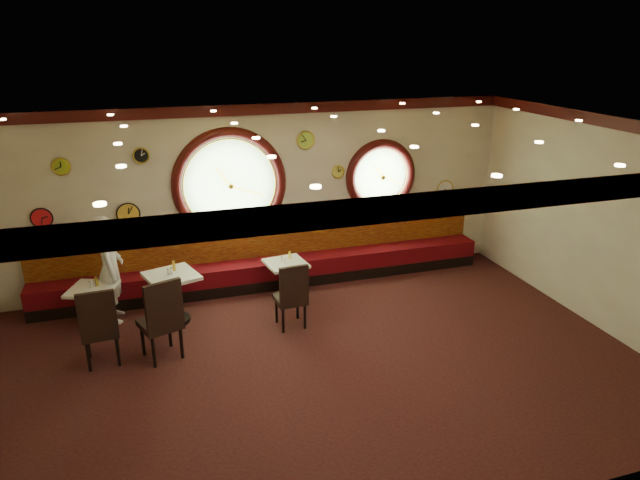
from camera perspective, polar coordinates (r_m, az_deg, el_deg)
The scene contains 41 objects.
floor at distance 8.07m, azimuth -0.55°, elevation -12.20°, with size 9.00×6.00×0.00m, color black.
ceiling at distance 6.91m, azimuth -0.63°, elevation 10.86°, with size 9.00×6.00×0.02m, color gold.
wall_back at distance 10.10m, azimuth -5.57°, elevation 4.41°, with size 9.00×0.02×3.20m, color beige.
wall_front at distance 4.87m, azimuth 10.08°, elevation -14.02°, with size 9.00×0.02×3.20m, color beige.
wall_right at distance 9.59m, azimuth 26.10°, elevation 1.56°, with size 0.02×6.00×3.20m, color beige.
molding_back at distance 9.76m, azimuth -5.80°, elevation 12.91°, with size 9.00×0.10×0.18m, color #360A09.
molding_front at distance 4.26m, azimuth 10.99°, elevation 3.45°, with size 9.00×0.10×0.18m, color #360A09.
molding_right at distance 9.24m, azimuth 27.30°, elevation 10.44°, with size 0.10×6.00×0.18m, color #360A09.
banquette_base at distance 10.35m, azimuth -4.96°, elevation -4.01°, with size 8.00×0.55×0.20m, color black.
banquette_seat at distance 10.25m, azimuth -5.00°, elevation -2.73°, with size 8.00×0.55×0.30m, color #54070F.
banquette_back at distance 10.31m, azimuth -5.34°, elevation -0.23°, with size 8.00×0.10×0.55m, color #650F08.
porthole_left_glass at distance 9.93m, azimuth -9.00°, elevation 5.48°, with size 1.66×1.66×0.02m, color #89B56C.
porthole_left_frame at distance 9.92m, azimuth -8.99°, elevation 5.46°, with size 1.98×1.98×0.18m, color #360A09.
porthole_left_ring at distance 9.89m, azimuth -8.96°, elevation 5.42°, with size 1.61×1.61×0.03m, color gold.
porthole_right_glass at distance 10.70m, azimuth 6.06°, elevation 6.38°, with size 1.10×1.10×0.02m, color #89B56C.
porthole_right_frame at distance 10.69m, azimuth 6.09°, elevation 6.36°, with size 1.38×1.38×0.18m, color #360A09.
porthole_right_ring at distance 10.66m, azimuth 6.16°, elevation 6.33°, with size 1.09×1.09×0.03m, color gold.
wall_clock_0 at distance 10.01m, azimuth -26.07°, elevation 1.99°, with size 0.32×0.32×0.03m, color red.
wall_clock_1 at distance 10.38m, azimuth -0.85°, elevation 2.63°, with size 0.24×0.24×0.03m, color red.
wall_clock_2 at distance 10.33m, azimuth 1.80°, elevation 6.85°, with size 0.22×0.22×0.03m, color #D5CF47.
wall_clock_3 at distance 10.03m, azimuth -1.45°, elevation 9.95°, with size 0.30×0.30×0.03m, color #A7D141.
wall_clock_4 at distance 9.67m, azimuth -17.46°, elevation 8.07°, with size 0.24×0.24×0.03m, color black.
wall_clock_5 at distance 9.90m, azimuth -18.62°, elevation 2.51°, with size 0.36×0.36×0.03m, color yellow.
wall_clock_6 at distance 11.35m, azimuth 12.36°, elevation 4.99°, with size 0.34×0.34×0.03m, color silver.
wall_clock_7 at distance 9.77m, azimuth -24.46°, elevation 6.70°, with size 0.26×0.26×0.03m, color #99B424.
table_a at distance 9.34m, azimuth -21.65°, elevation -5.90°, with size 0.82×0.82×0.70m.
table_b at distance 9.18m, azimuth -14.49°, elevation -5.06°, with size 0.92×0.92×0.81m.
table_c at distance 9.62m, azimuth -3.41°, elevation -3.66°, with size 0.72×0.72×0.70m.
chair_a at distance 8.24m, azimuth -21.25°, elevation -7.70°, with size 0.51×0.51×0.71m.
chair_b at distance 8.09m, azimuth -15.53°, elevation -7.22°, with size 0.65×0.65×0.76m.
chair_c at distance 8.66m, azimuth -2.81°, elevation -5.23°, with size 0.48×0.48×0.66m.
condiment_a_salt at distance 9.22m, azimuth -22.03°, elevation -4.17°, with size 0.04×0.04×0.10m, color silver.
condiment_b_salt at distance 9.05m, azimuth -14.96°, elevation -3.10°, with size 0.03×0.03×0.09m, color silver.
condiment_c_salt at distance 9.52m, azimuth -3.83°, elevation -1.97°, with size 0.03×0.03×0.09m, color silver.
condiment_a_pepper at distance 9.23m, azimuth -21.66°, elevation -4.08°, with size 0.04×0.04×0.10m, color silver.
condiment_b_pepper at distance 9.06m, azimuth -14.65°, elevation -3.00°, with size 0.04×0.04×0.10m, color silver.
condiment_c_pepper at distance 9.44m, azimuth -3.53°, elevation -2.16°, with size 0.03×0.03×0.09m, color silver.
condiment_a_bottle at distance 9.24m, azimuth -21.44°, elevation -3.85°, with size 0.05×0.05×0.15m, color gold.
condiment_b_bottle at distance 9.17m, azimuth -14.40°, elevation -2.50°, with size 0.05×0.05×0.17m, color gold.
condiment_c_bottle at distance 9.63m, azimuth -3.04°, elevation -1.50°, with size 0.04×0.04×0.14m, color yellow.
waiter at distance 9.41m, azimuth -20.26°, elevation -2.73°, with size 0.63×0.41×1.72m, color white.
Camera 1 is at (-1.98, -6.53, 4.30)m, focal length 32.00 mm.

